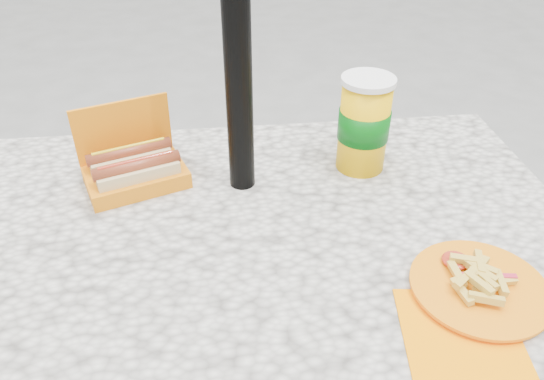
{
  "coord_description": "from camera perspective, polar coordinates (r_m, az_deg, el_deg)",
  "views": [
    {
      "loc": [
        -0.04,
        -0.72,
        1.35
      ],
      "look_at": [
        0.05,
        0.06,
        0.8
      ],
      "focal_mm": 35.0,
      "sensor_mm": 36.0,
      "label": 1
    }
  ],
  "objects": [
    {
      "name": "fries_plate",
      "position": [
        0.88,
        21.2,
        -9.89
      ],
      "size": [
        0.26,
        0.27,
        0.04
      ],
      "rotation": [
        0.0,
        0.0,
        -0.38
      ],
      "color": "#FF8600",
      "rests_on": "picnic_table"
    },
    {
      "name": "picnic_table",
      "position": [
        1.01,
        -2.39,
        -9.42
      ],
      "size": [
        1.2,
        0.8,
        0.75
      ],
      "color": "beige",
      "rests_on": "ground"
    },
    {
      "name": "hotdog_box",
      "position": [
        1.08,
        -14.59,
        2.29
      ],
      "size": [
        0.22,
        0.18,
        0.16
      ],
      "rotation": [
        0.0,
        0.0,
        0.35
      ],
      "color": "orange",
      "rests_on": "picnic_table"
    },
    {
      "name": "umbrella_pole",
      "position": [
        0.92,
        -3.93,
        19.1
      ],
      "size": [
        0.05,
        0.05,
        2.2
      ],
      "primitive_type": "cylinder",
      "color": "black",
      "rests_on": "ground"
    },
    {
      "name": "soda_cup",
      "position": [
        1.09,
        9.85,
        7.02
      ],
      "size": [
        0.11,
        0.11,
        0.2
      ],
      "rotation": [
        0.0,
        0.0,
        0.34
      ],
      "color": "#FFB905",
      "rests_on": "picnic_table"
    }
  ]
}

